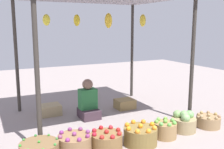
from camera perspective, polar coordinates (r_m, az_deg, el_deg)
ground_plane at (r=5.45m, az=-2.74°, el=-8.92°), size 14.00×14.00×0.00m
market_stall_structure at (r=5.17m, az=-2.96°, el=14.61°), size 3.11×2.44×2.37m
vendor_person at (r=5.28m, az=-5.15°, el=-6.15°), size 0.36×0.44×0.78m
basket_purple_onions at (r=3.87m, az=-8.08°, el=-14.86°), size 0.48×0.48×0.35m
basket_red_apples at (r=3.96m, az=-1.18°, el=-14.30°), size 0.47×0.47×0.33m
basket_oranges at (r=4.19m, az=6.15°, el=-12.94°), size 0.52×0.52×0.33m
basket_green_apples at (r=4.49m, az=11.40°, el=-11.58°), size 0.37×0.37×0.31m
basket_cabbages at (r=4.81m, az=15.25°, el=-9.93°), size 0.42×0.42×0.37m
basket_potatoes at (r=5.15m, az=20.09°, el=-9.46°), size 0.42×0.42×0.25m
wooden_crate_near_vendor at (r=5.90m, az=2.78°, el=-6.35°), size 0.40×0.34×0.21m
wooden_crate_stacked_rear at (r=5.62m, az=-13.26°, el=-7.42°), size 0.43×0.35×0.21m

